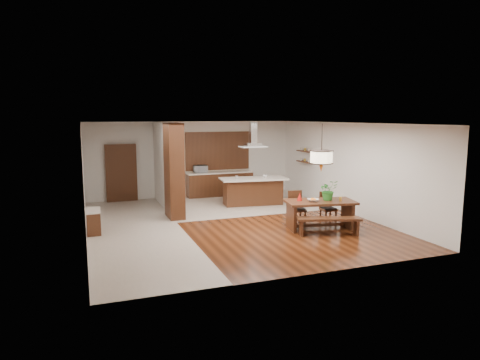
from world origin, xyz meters
name	(u,v)px	position (x,y,z in m)	size (l,w,h in m)	color
room_shell	(230,153)	(0.00, 0.00, 2.06)	(9.00, 9.04, 2.92)	#361709
tile_hallway	(135,231)	(-2.75, 0.00, 0.01)	(2.50, 9.00, 0.01)	#B4A596
tile_kitchen	(241,203)	(1.25, 2.50, 0.01)	(5.50, 4.00, 0.01)	#B4A596
soffit_band	(230,124)	(0.00, 0.00, 2.88)	(8.00, 9.00, 0.02)	#422210
partition_pier	(174,171)	(-1.40, 1.20, 1.45)	(0.45, 1.00, 2.90)	black
partition_stub	(162,164)	(-1.40, 3.30, 1.45)	(0.18, 2.40, 2.90)	silver
hallway_console	(93,221)	(-3.81, 0.20, 0.32)	(0.37, 0.88, 0.63)	black
hallway_doorway	(121,173)	(-2.70, 4.40, 1.05)	(1.10, 0.20, 2.10)	black
rear_counter	(220,184)	(1.00, 4.20, 0.48)	(2.60, 0.62, 0.95)	black
kitchen_window	(217,151)	(1.00, 4.46, 1.75)	(2.60, 0.08, 1.50)	#96592D
shelf_lower	(305,162)	(3.87, 2.60, 1.40)	(0.26, 0.90, 0.04)	black
shelf_upper	(305,151)	(3.87, 2.60, 1.80)	(0.26, 0.90, 0.04)	black
dining_table	(320,208)	(2.11, -1.51, 0.58)	(2.03, 1.28, 0.79)	black
dining_bench	(329,226)	(1.98, -2.18, 0.24)	(1.67, 0.37, 0.47)	black
dining_chair_left	(297,208)	(1.75, -0.85, 0.48)	(0.42, 0.42, 0.96)	black
dining_chair_right	(328,208)	(2.68, -1.02, 0.46)	(0.40, 0.40, 0.91)	black
pendant_lantern	(322,148)	(2.11, -1.51, 2.25)	(0.64, 0.64, 1.31)	beige
foliage_plant	(328,190)	(2.36, -1.50, 1.07)	(0.50, 0.44, 0.56)	#2B7B29
fruit_bowl	(313,200)	(1.87, -1.54, 0.83)	(0.30, 0.30, 0.07)	beige
napkin_cone	(300,197)	(1.57, -1.30, 0.90)	(0.14, 0.14, 0.22)	#B0140C
gold_ornament	(340,199)	(2.64, -1.69, 0.84)	(0.08, 0.08, 0.11)	gold
kitchen_island	(253,191)	(1.59, 2.17, 0.49)	(2.42, 1.28, 0.95)	black
range_hood	(253,135)	(1.59, 2.17, 2.46)	(0.90, 0.55, 0.87)	silver
island_cup	(265,176)	(2.00, 2.07, 1.01)	(0.13, 0.13, 0.10)	white
microwave	(200,169)	(0.22, 4.16, 1.09)	(0.51, 0.35, 0.28)	silver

